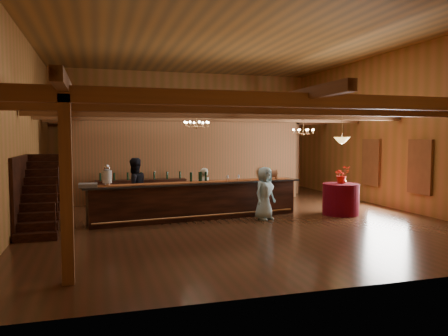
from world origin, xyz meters
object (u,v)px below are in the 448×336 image
object	(u,v)px
backbar_shelf	(141,192)
round_table	(341,199)
staff_second	(134,188)
bartender	(203,191)
raffle_drum	(272,174)
tasting_bar	(197,200)
beverage_dispenser	(107,176)
pendant_lamp	(342,140)
guest	(265,193)
chandelier_right	(303,131)
floor_plant	(263,183)
chandelier_left	(197,124)

from	to	relation	value
backbar_shelf	round_table	xyz separation A→B (m)	(5.97, -3.93, 0.04)
staff_second	bartender	bearing A→B (deg)	153.68
raffle_drum	tasting_bar	bearing A→B (deg)	-174.24
backbar_shelf	bartender	bearing A→B (deg)	-55.71
backbar_shelf	raffle_drum	bearing A→B (deg)	-37.02
bartender	beverage_dispenser	bearing A→B (deg)	2.64
backbar_shelf	pendant_lamp	xyz separation A→B (m)	(5.97, -3.93, 1.94)
tasting_bar	beverage_dispenser	xyz separation A→B (m)	(-2.65, -0.27, 0.84)
backbar_shelf	guest	distance (m)	5.24
tasting_bar	bartender	xyz separation A→B (m)	(0.37, 0.71, 0.18)
raffle_drum	chandelier_right	bearing A→B (deg)	38.11
raffle_drum	round_table	bearing A→B (deg)	-22.11
raffle_drum	guest	world-z (taller)	guest
backbar_shelf	round_table	distance (m)	7.15
backbar_shelf	chandelier_right	world-z (taller)	chandelier_right
bartender	tasting_bar	bearing A→B (deg)	47.52
backbar_shelf	pendant_lamp	world-z (taller)	pendant_lamp
tasting_bar	staff_second	xyz separation A→B (m)	(-1.83, 0.74, 0.36)
raffle_drum	floor_plant	bearing A→B (deg)	73.03
raffle_drum	backbar_shelf	xyz separation A→B (m)	(-3.93, 3.10, -0.84)
bartender	raffle_drum	bearing A→B (deg)	153.00
bartender	round_table	bearing A→B (deg)	147.82
chandelier_left	chandelier_right	xyz separation A→B (m)	(4.21, 0.95, -0.20)
round_table	staff_second	size ratio (longest dim) A/B	0.62
round_table	chandelier_left	world-z (taller)	chandelier_left
staff_second	guest	distance (m)	4.03
backbar_shelf	round_table	bearing A→B (deg)	-32.10
chandelier_right	pendant_lamp	size ratio (longest dim) A/B	0.89
chandelier_right	pendant_lamp	bearing A→B (deg)	-83.50
backbar_shelf	pendant_lamp	distance (m)	7.41
chandelier_right	floor_plant	distance (m)	3.04
staff_second	round_table	bearing A→B (deg)	142.90
raffle_drum	floor_plant	world-z (taller)	raffle_drum
chandelier_left	chandelier_right	distance (m)	4.31
backbar_shelf	staff_second	xyz separation A→B (m)	(-0.47, -2.62, 0.47)
guest	chandelier_right	bearing A→B (deg)	14.49
beverage_dispenser	chandelier_left	size ratio (longest dim) A/B	0.75
backbar_shelf	staff_second	distance (m)	2.70
round_table	pendant_lamp	xyz separation A→B (m)	(0.00, 0.00, 1.90)
raffle_drum	chandelier_left	xyz separation A→B (m)	(-2.42, 0.45, 1.61)
backbar_shelf	bartender	size ratio (longest dim) A/B	2.19
chandelier_right	beverage_dispenser	bearing A→B (deg)	-164.64
tasting_bar	chandelier_left	xyz separation A→B (m)	(0.16, 0.71, 2.34)
backbar_shelf	round_table	size ratio (longest dim) A/B	2.85
chandelier_left	bartender	size ratio (longest dim) A/B	0.53
beverage_dispenser	staff_second	xyz separation A→B (m)	(0.82, 1.01, -0.49)
round_table	pendant_lamp	size ratio (longest dim) A/B	1.29
bartender	chandelier_right	bearing A→B (deg)	177.93
bartender	floor_plant	size ratio (longest dim) A/B	1.18
tasting_bar	beverage_dispenser	bearing A→B (deg)	178.81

